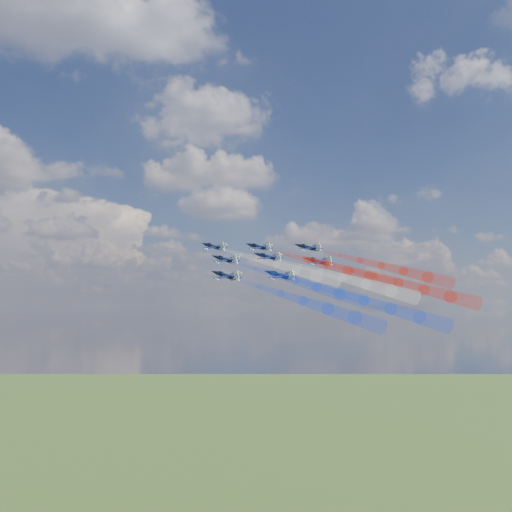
{
  "coord_description": "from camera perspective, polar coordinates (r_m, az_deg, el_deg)",
  "views": [
    {
      "loc": [
        -48.24,
        -155.01,
        118.54
      ],
      "look_at": [
        -12.88,
        -5.55,
        132.74
      ],
      "focal_mm": 39.25,
      "sensor_mm": 36.0,
      "label": 1
    }
  ],
  "objects": [
    {
      "name": "jet_outer_right",
      "position": [
        165.05,
        5.39,
        0.85
      ],
      "size": [
        12.77,
        13.24,
        7.34
      ],
      "primitive_type": null,
      "rotation": [
        0.28,
        -0.25,
        0.56
      ],
      "color": "black"
    },
    {
      "name": "jet_center_third",
      "position": [
        151.75,
        1.26,
        -0.11
      ],
      "size": [
        12.77,
        13.24,
        7.34
      ],
      "primitive_type": null,
      "rotation": [
        0.28,
        -0.25,
        0.56
      ],
      "color": "black"
    },
    {
      "name": "jet_rear_left",
      "position": [
        138.96,
        2.5,
        -2.0
      ],
      "size": [
        12.77,
        13.24,
        7.34
      ],
      "primitive_type": null,
      "rotation": [
        0.28,
        -0.25,
        0.56
      ],
      "color": "black"
    },
    {
      "name": "trail_outer_right",
      "position": [
        152.2,
        12.64,
        -0.95
      ],
      "size": [
        25.43,
        33.82,
        14.47
      ],
      "primitive_type": null,
      "rotation": [
        0.28,
        -0.25,
        0.56
      ],
      "color": "red"
    },
    {
      "name": "jet_inner_left",
      "position": [
        151.81,
        -3.13,
        -0.37
      ],
      "size": [
        12.77,
        13.24,
        7.34
      ],
      "primitive_type": null,
      "rotation": [
        0.28,
        -0.25,
        0.56
      ],
      "color": "black"
    },
    {
      "name": "trail_lead",
      "position": [
        148.49,
        2.09,
        -0.86
      ],
      "size": [
        25.43,
        33.82,
        14.47
      ],
      "primitive_type": null,
      "rotation": [
        0.28,
        -0.25,
        0.56
      ],
      "color": "silver"
    },
    {
      "name": "jet_lead",
      "position": [
        164.67,
        -4.31,
        0.95
      ],
      "size": [
        12.77,
        13.24,
        7.34
      ],
      "primitive_type": null,
      "rotation": [
        0.28,
        -0.25,
        0.56
      ],
      "color": "black"
    },
    {
      "name": "jet_rear_right",
      "position": [
        152.32,
        6.37,
        -0.56
      ],
      "size": [
        12.77,
        13.24,
        7.34
      ],
      "primitive_type": null,
      "rotation": [
        0.28,
        -0.25,
        0.56
      ],
      "color": "black"
    },
    {
      "name": "jet_outer_left",
      "position": [
        138.16,
        -3.06,
        -2.03
      ],
      "size": [
        12.77,
        13.24,
        7.34
      ],
      "primitive_type": null,
      "rotation": [
        0.28,
        -0.25,
        0.56
      ],
      "color": "black"
    },
    {
      "name": "trail_inner_left",
      "position": [
        136.24,
        4.0,
        -2.51
      ],
      "size": [
        25.43,
        33.82,
        14.47
      ],
      "primitive_type": null,
      "rotation": [
        0.28,
        -0.25,
        0.56
      ],
      "color": "blue"
    },
    {
      "name": "trail_inner_right",
      "position": [
        148.63,
        7.24,
        -0.91
      ],
      "size": [
        25.43,
        33.82,
        14.47
      ],
      "primitive_type": null,
      "rotation": [
        0.28,
        -0.25,
        0.56
      ],
      "color": "red"
    },
    {
      "name": "trail_rear_right",
      "position": [
        140.08,
        14.35,
        -2.64
      ],
      "size": [
        25.43,
        33.82,
        14.47
      ],
      "primitive_type": null,
      "rotation": [
        0.28,
        -0.25,
        0.56
      ],
      "color": "red"
    },
    {
      "name": "jet_inner_right",
      "position": [
        163.26,
        0.33,
        0.92
      ],
      "size": [
        12.77,
        13.24,
        7.34
      ],
      "primitive_type": null,
      "rotation": [
        0.28,
        -0.25,
        0.56
      ],
      "color": "black"
    },
    {
      "name": "trail_outer_left",
      "position": [
        122.91,
        4.87,
        -4.61
      ],
      "size": [
        25.43,
        33.82,
        14.47
      ],
      "primitive_type": null,
      "rotation": [
        0.28,
        -0.25,
        0.56
      ],
      "color": "blue"
    },
    {
      "name": "trail_center_third",
      "position": [
        137.63,
        8.83,
        -2.19
      ],
      "size": [
        25.43,
        33.82,
        14.47
      ],
      "primitive_type": null,
      "rotation": [
        0.28,
        -0.25,
        0.56
      ],
      "color": "silver"
    },
    {
      "name": "trail_rear_left",
      "position": [
        125.61,
        10.97,
        -4.49
      ],
      "size": [
        25.43,
        33.82,
        14.47
      ],
      "primitive_type": null,
      "rotation": [
        0.28,
        -0.25,
        0.56
      ],
      "color": "blue"
    }
  ]
}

